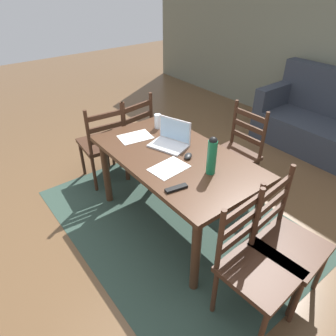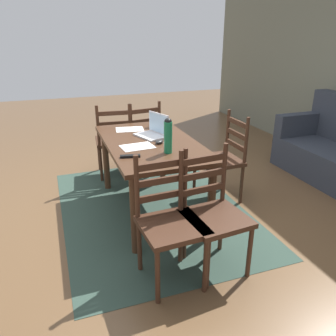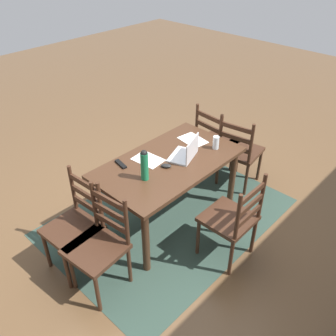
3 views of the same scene
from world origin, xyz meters
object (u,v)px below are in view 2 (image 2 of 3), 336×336
object	(u,v)px
dining_table	(151,151)
chair_left_far	(141,138)
water_bottle	(168,135)
chair_right_far	(213,214)
chair_right_near	(170,222)
chair_far_head	(222,159)
drinking_glass	(154,120)
tv_remote	(130,156)
chair_left_near	(114,141)
computer_mouse	(159,142)
laptop	(154,130)

from	to	relation	value
dining_table	chair_left_far	distance (m)	1.07
water_bottle	chair_right_far	bearing A→B (deg)	10.16
chair_left_far	water_bottle	xyz separation A→B (m)	(1.41, -0.13, 0.45)
chair_right_far	chair_right_near	bearing A→B (deg)	-90.02
chair_left_far	chair_right_far	distance (m)	2.08
dining_table	water_bottle	bearing A→B (deg)	7.22
chair_right_near	water_bottle	distance (m)	0.83
dining_table	chair_far_head	world-z (taller)	chair_far_head
drinking_glass	tv_remote	size ratio (longest dim) A/B	0.83
chair_left_far	dining_table	bearing A→B (deg)	-9.63
chair_left_far	drinking_glass	world-z (taller)	chair_left_far
dining_table	chair_left_near	bearing A→B (deg)	-170.47
computer_mouse	drinking_glass	bearing A→B (deg)	131.97
chair_far_head	tv_remote	bearing A→B (deg)	-70.97
dining_table	chair_right_near	distance (m)	1.07
chair_left_far	laptop	size ratio (longest dim) A/B	2.53
chair_left_near	chair_right_near	bearing A→B (deg)	0.03
dining_table	tv_remote	distance (m)	0.49
laptop	dining_table	bearing A→B (deg)	-27.79
chair_far_head	drinking_glass	xyz separation A→B (m)	(-0.51, -0.61, 0.35)
laptop	drinking_glass	xyz separation A→B (m)	(-0.35, 0.10, 0.01)
chair_right_far	laptop	size ratio (longest dim) A/B	2.53
chair_left_far	chair_right_far	size ratio (longest dim) A/B	1.00
laptop	computer_mouse	distance (m)	0.27
computer_mouse	tv_remote	distance (m)	0.45
chair_right_far	water_bottle	xyz separation A→B (m)	(-0.66, -0.12, 0.45)
chair_right_near	chair_right_far	world-z (taller)	same
chair_left_near	laptop	bearing A→B (deg)	16.74
chair_far_head	chair_right_far	xyz separation A→B (m)	(1.04, -0.63, 0.00)
chair_far_head	chair_left_near	xyz separation A→B (m)	(-1.04, -0.97, 0.00)
chair_right_near	computer_mouse	size ratio (longest dim) A/B	9.50
chair_right_near	computer_mouse	distance (m)	1.01
computer_mouse	laptop	bearing A→B (deg)	137.74
chair_left_far	chair_far_head	bearing A→B (deg)	30.91
water_bottle	computer_mouse	world-z (taller)	water_bottle
chair_left_far	tv_remote	world-z (taller)	chair_left_far
chair_left_far	computer_mouse	bearing A→B (deg)	-5.99
dining_table	water_bottle	xyz separation A→B (m)	(0.37, 0.05, 0.26)
chair_far_head	chair_right_far	distance (m)	1.21
water_bottle	chair_far_head	bearing A→B (deg)	116.48
drinking_glass	laptop	bearing A→B (deg)	-16.68
laptop	tv_remote	bearing A→B (deg)	-35.16
drinking_glass	computer_mouse	distance (m)	0.63
laptop	water_bottle	xyz separation A→B (m)	(0.54, -0.04, 0.10)
computer_mouse	tv_remote	size ratio (longest dim) A/B	0.59
chair_far_head	drinking_glass	bearing A→B (deg)	-130.28
dining_table	chair_left_far	bearing A→B (deg)	170.37
dining_table	chair_right_near	world-z (taller)	chair_right_near
drinking_glass	computer_mouse	size ratio (longest dim) A/B	1.40
chair_left_near	chair_right_far	bearing A→B (deg)	9.32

